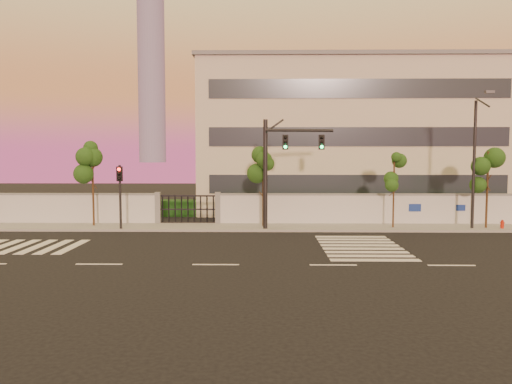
# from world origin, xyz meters

# --- Properties ---
(ground) EXTENTS (120.00, 120.00, 0.00)m
(ground) POSITION_xyz_m (0.00, 0.00, 0.00)
(ground) COLOR black
(ground) RESTS_ON ground
(sidewalk) EXTENTS (60.00, 3.00, 0.15)m
(sidewalk) POSITION_xyz_m (0.00, 10.50, 0.07)
(sidewalk) COLOR gray
(sidewalk) RESTS_ON ground
(perimeter_wall) EXTENTS (60.00, 0.36, 2.20)m
(perimeter_wall) POSITION_xyz_m (0.10, 12.00, 1.07)
(perimeter_wall) COLOR silver
(perimeter_wall) RESTS_ON ground
(hedge_row) EXTENTS (41.00, 4.25, 1.80)m
(hedge_row) POSITION_xyz_m (1.17, 14.74, 0.82)
(hedge_row) COLOR black
(hedge_row) RESTS_ON ground
(institutional_building) EXTENTS (24.40, 12.40, 12.25)m
(institutional_building) POSITION_xyz_m (9.00, 21.99, 6.16)
(institutional_building) COLOR beige
(institutional_building) RESTS_ON ground
(distant_skyscraper) EXTENTS (16.00, 16.00, 118.00)m
(distant_skyscraper) POSITION_xyz_m (-65.00, 280.00, 61.98)
(distant_skyscraper) COLOR slate
(distant_skyscraper) RESTS_ON ground
(road_markings) EXTENTS (57.00, 7.62, 0.02)m
(road_markings) POSITION_xyz_m (-1.58, 3.76, 0.01)
(road_markings) COLOR silver
(road_markings) RESTS_ON ground
(street_tree_c) EXTENTS (1.57, 1.25, 5.51)m
(street_tree_c) POSITION_xyz_m (-8.85, 10.72, 4.05)
(street_tree_c) COLOR #382314
(street_tree_c) RESTS_ON ground
(street_tree_d) EXTENTS (1.57, 1.25, 4.93)m
(street_tree_d) POSITION_xyz_m (2.04, 10.59, 3.63)
(street_tree_d) COLOR #382314
(street_tree_d) RESTS_ON ground
(street_tree_e) EXTENTS (1.31, 1.04, 4.79)m
(street_tree_e) POSITION_xyz_m (10.16, 10.13, 3.52)
(street_tree_e) COLOR #382314
(street_tree_e) RESTS_ON ground
(street_tree_f) EXTENTS (1.62, 1.29, 4.88)m
(street_tree_f) POSITION_xyz_m (15.91, 10.08, 3.59)
(street_tree_f) COLOR #382314
(street_tree_f) RESTS_ON ground
(traffic_signal_main) EXTENTS (4.29, 0.94, 6.81)m
(traffic_signal_main) POSITION_xyz_m (3.01, 9.49, 4.30)
(traffic_signal_main) COLOR black
(traffic_signal_main) RESTS_ON ground
(traffic_signal_secondary) EXTENTS (0.32, 0.32, 4.05)m
(traffic_signal_secondary) POSITION_xyz_m (-6.75, 9.34, 2.57)
(traffic_signal_secondary) COLOR black
(traffic_signal_secondary) RESTS_ON ground
(streetlight_east) EXTENTS (0.50, 2.01, 8.33)m
(streetlight_east) POSITION_xyz_m (14.94, 9.69, 4.50)
(streetlight_east) COLOR black
(streetlight_east) RESTS_ON ground
(fire_hydrant) EXTENTS (0.27, 0.26, 0.69)m
(fire_hydrant) POSITION_xyz_m (16.74, 9.74, 0.34)
(fire_hydrant) COLOR #B51E0C
(fire_hydrant) RESTS_ON ground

